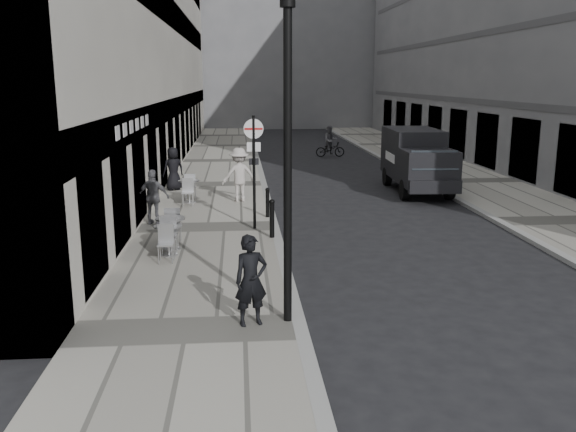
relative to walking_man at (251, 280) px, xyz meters
name	(u,v)px	position (x,y,z in m)	size (l,w,h in m)	color
ground	(321,414)	(0.86, -2.86, -0.94)	(120.00, 120.00, 0.00)	black
sidewalk	(216,185)	(-1.14, 15.14, -0.88)	(4.00, 60.00, 0.12)	#A5A195
far_sidewalk	(471,182)	(9.86, 15.14, -0.88)	(4.00, 60.00, 0.12)	#A5A195
building_far	(262,11)	(2.36, 53.14, 10.06)	(24.00, 16.00, 22.00)	gray
walking_man	(251,280)	(0.00, 0.00, 0.00)	(0.60, 0.39, 1.64)	black
sign_post	(254,157)	(0.26, 7.17, 1.28)	(0.56, 0.09, 3.28)	black
lamppost	(288,144)	(0.66, 0.14, 2.37)	(0.26, 0.26, 5.73)	black
bollard_near	(272,220)	(0.71, 6.09, -0.32)	(0.13, 0.13, 1.00)	black
bollard_far	(267,203)	(0.71, 8.65, -0.38)	(0.12, 0.12, 0.88)	black
panel_van	(416,157)	(6.86, 13.39, 0.44)	(2.12, 5.26, 2.44)	black
cyclist	(330,145)	(5.13, 24.77, -0.24)	(1.69, 0.66, 1.80)	black
pedestrian_a	(153,197)	(-2.74, 7.97, 0.01)	(0.97, 0.40, 1.66)	#57575B
pedestrian_b	(239,175)	(-0.17, 11.30, 0.14)	(1.24, 0.71, 1.91)	#BDB4AE
pedestrian_c	(173,169)	(-2.74, 13.80, 0.03)	(0.83, 0.54, 1.70)	black
cafe_table_near	(168,238)	(-1.94, 4.53, -0.37)	(0.69, 1.56, 0.89)	#A6A6A8
cafe_table_mid	(171,231)	(-1.94, 5.08, -0.32)	(0.76, 1.72, 0.98)	#ABABAD
cafe_table_far	(189,189)	(-1.94, 11.22, -0.34)	(0.73, 1.65, 0.94)	silver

